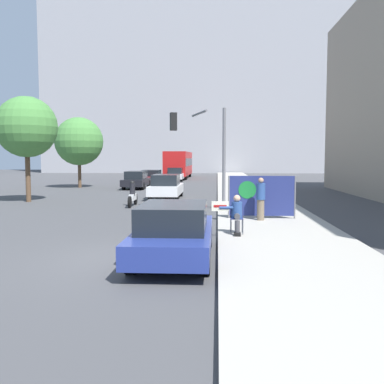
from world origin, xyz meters
TOP-DOWN VIEW (x-y plane):
  - ground_plane at (0.00, 0.00)m, footprint 160.00×160.00m
  - sidewalk_curb at (4.01, 15.00)m, footprint 4.09×90.00m
  - building_backdrop_far at (-2.00, 66.43)m, footprint 52.00×12.00m
  - seated_protester at (2.54, 2.83)m, footprint 1.00×0.77m
  - jogger_on_sidewalk at (3.61, 5.85)m, footprint 0.34×0.34m
  - protest_banner at (3.68, 6.37)m, footprint 2.66×0.06m
  - traffic_light_pole at (1.27, 10.23)m, footprint 2.69×2.45m
  - parked_car_curbside at (0.86, -0.06)m, footprint 1.85×4.73m
  - car_on_road_nearest at (-1.29, 16.13)m, footprint 1.84×4.48m
  - car_on_road_midblock at (-4.78, 24.51)m, footprint 1.76×4.69m
  - car_on_road_distant at (-4.46, 30.76)m, footprint 1.90×4.31m
  - car_on_road_far_lane at (-2.65, 36.10)m, footprint 1.77×4.12m
  - city_bus_on_road at (-2.86, 42.65)m, footprint 2.57×12.28m
  - motorcycle_on_road at (-2.52, 11.63)m, footprint 0.28×2.18m
  - street_tree_near_curb at (-9.01, 13.49)m, footprint 3.49×3.49m
  - street_tree_midblock at (-9.85, 25.34)m, footprint 4.08×4.08m

SIDE VIEW (x-z plane):
  - ground_plane at x=0.00m, z-range 0.00..0.00m
  - sidewalk_curb at x=4.01m, z-range 0.00..0.16m
  - motorcycle_on_road at x=-2.52m, z-range -0.11..1.24m
  - car_on_road_distant at x=-4.46m, z-range 0.01..1.38m
  - parked_car_curbside at x=0.86m, z-range 0.00..1.42m
  - car_on_road_midblock at x=-4.78m, z-range 0.00..1.46m
  - car_on_road_far_lane at x=-2.65m, z-range -0.01..1.47m
  - car_on_road_nearest at x=-1.29m, z-range -0.01..1.50m
  - seated_protester at x=2.54m, z-range 0.21..1.43m
  - jogger_on_sidewalk at x=3.61m, z-range 0.17..1.81m
  - protest_banner at x=3.68m, z-range 0.21..1.89m
  - city_bus_on_road at x=-2.86m, z-range 0.25..3.52m
  - traffic_light_pole at x=1.27m, z-range 1.02..5.85m
  - street_tree_midblock at x=-9.85m, z-range 0.95..6.94m
  - street_tree_near_curb at x=-9.01m, z-range 1.27..7.34m
  - building_backdrop_far at x=-2.00m, z-range 0.00..40.37m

